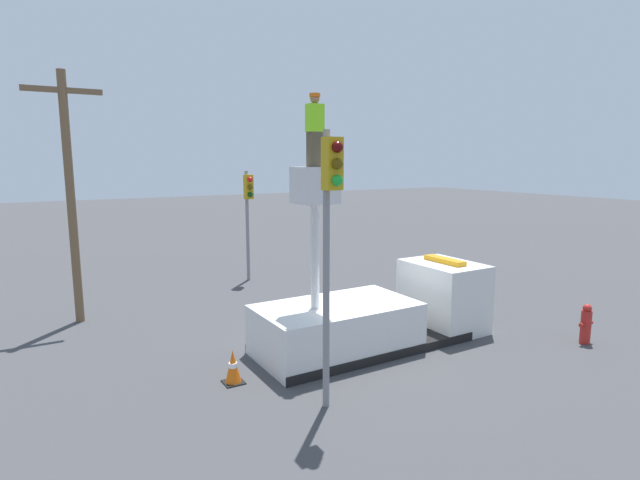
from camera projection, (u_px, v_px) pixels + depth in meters
ground_plane at (363, 346)px, 13.75m from camera, size 120.00×120.00×0.00m
bucket_truck at (377, 315)px, 13.86m from camera, size 6.82×2.42×4.92m
worker at (315, 130)px, 12.07m from camera, size 0.40×0.26×1.75m
traffic_light_pole at (330, 217)px, 9.70m from camera, size 0.34×0.57×5.66m
traffic_light_across at (248, 204)px, 20.75m from camera, size 0.34×0.57×4.64m
fire_hydrant at (586, 324)px, 13.91m from camera, size 0.52×0.28×1.14m
traffic_cone_rear at (233, 367)px, 11.45m from camera, size 0.46×0.46×0.79m
utility_pole at (70, 190)px, 15.26m from camera, size 2.20×0.26×7.74m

